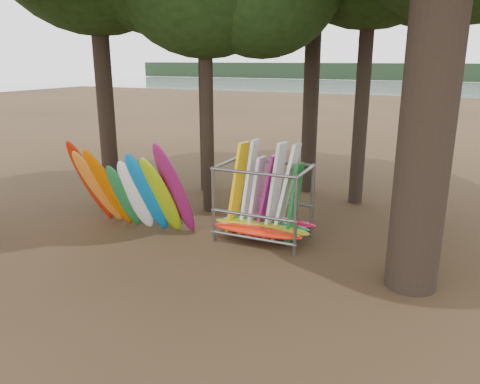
% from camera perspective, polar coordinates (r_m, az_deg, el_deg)
% --- Properties ---
extents(ground, '(120.00, 120.00, 0.00)m').
position_cam_1_polar(ground, '(12.45, -3.07, -7.93)').
color(ground, '#47331E').
rests_on(ground, ground).
extents(lake, '(160.00, 160.00, 0.00)m').
position_cam_1_polar(lake, '(70.43, 20.70, 10.85)').
color(lake, gray).
rests_on(lake, ground).
extents(far_shore, '(160.00, 4.00, 4.00)m').
position_cam_1_polar(far_shore, '(120.20, 22.83, 13.30)').
color(far_shore, black).
rests_on(far_shore, ground).
extents(kayak_row, '(3.93, 2.07, 3.07)m').
position_cam_1_polar(kayak_row, '(14.09, -13.26, 0.12)').
color(kayak_row, '#B11B05').
rests_on(kayak_row, ground).
extents(storage_rack, '(2.89, 1.58, 2.86)m').
position_cam_1_polar(storage_rack, '(13.30, 2.87, -1.63)').
color(storage_rack, slate).
rests_on(storage_rack, ground).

